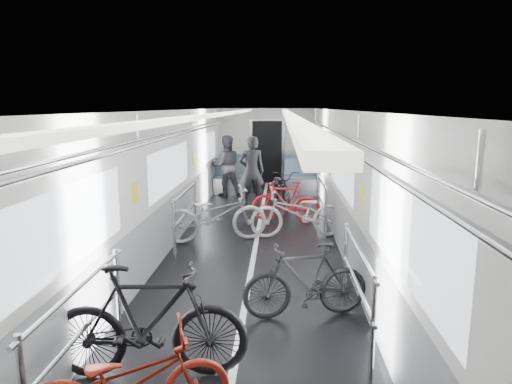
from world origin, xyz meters
TOP-DOWN VIEW (x-y plane):
  - car_shell at (0.00, 1.78)m, footprint 3.02×14.01m
  - bike_left_near at (-0.70, -4.69)m, footprint 1.63×1.02m
  - bike_left_mid at (-0.75, -3.98)m, footprint 1.85×0.65m
  - bike_left_far at (-0.75, 0.35)m, footprint 2.02×1.18m
  - bike_right_near at (0.74, -2.66)m, footprint 1.56×0.75m
  - bike_right_mid at (0.78, 0.69)m, footprint 1.90×0.91m
  - bike_right_far at (0.56, 1.84)m, footprint 1.56×0.73m
  - bike_aisle at (0.46, 3.33)m, footprint 1.03×1.91m
  - person_standing at (-0.28, 3.43)m, footprint 0.70×0.51m
  - person_seated at (-1.07, 4.75)m, footprint 0.95×0.81m

SIDE VIEW (x-z plane):
  - bike_left_near at x=-0.70m, z-range 0.00..0.81m
  - bike_right_far at x=0.56m, z-range 0.00..0.90m
  - bike_right_near at x=0.74m, z-range 0.00..0.91m
  - bike_aisle at x=0.46m, z-range 0.00..0.95m
  - bike_right_mid at x=0.78m, z-range 0.00..0.96m
  - bike_left_far at x=-0.75m, z-range 0.00..1.01m
  - bike_left_mid at x=-0.75m, z-range 0.00..1.09m
  - person_seated at x=-1.07m, z-range 0.00..1.68m
  - person_standing at x=-0.28m, z-range 0.00..1.75m
  - car_shell at x=0.00m, z-range -0.08..2.33m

